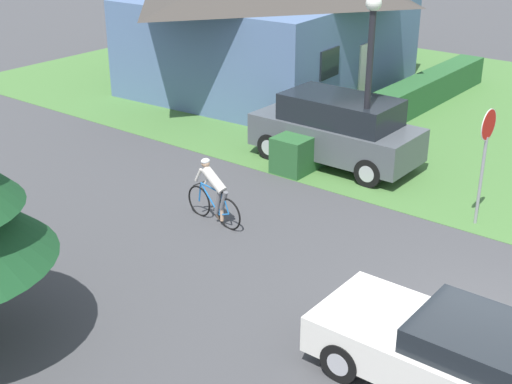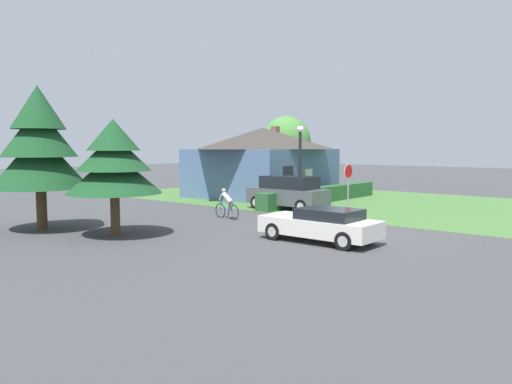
% 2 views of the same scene
% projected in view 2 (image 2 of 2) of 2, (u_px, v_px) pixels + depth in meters
% --- Properties ---
extents(ground_plane, '(140.00, 140.00, 0.00)m').
position_uv_depth(ground_plane, '(340.00, 235.00, 19.61)').
color(ground_plane, '#424244').
extents(grass_verge_right, '(16.00, 36.00, 0.01)m').
position_uv_depth(grass_verge_right, '(378.00, 203.00, 30.92)').
color(grass_verge_right, '#477538').
rests_on(grass_verge_right, ground).
extents(cottage_house, '(10.17, 8.68, 5.00)m').
position_uv_depth(cottage_house, '(262.00, 161.00, 35.33)').
color(cottage_house, slate).
rests_on(cottage_house, ground).
extents(hedge_row, '(12.00, 0.90, 0.97)m').
position_uv_depth(hedge_row, '(322.00, 195.00, 31.18)').
color(hedge_row, '#285B2D').
rests_on(hedge_row, ground).
extents(sedan_left_lane, '(1.83, 4.40, 1.25)m').
position_uv_depth(sedan_left_lane, '(321.00, 225.00, 18.17)').
color(sedan_left_lane, silver).
rests_on(sedan_left_lane, ground).
extents(cyclist, '(0.44, 1.70, 1.47)m').
position_uv_depth(cyclist, '(227.00, 204.00, 24.05)').
color(cyclist, black).
rests_on(cyclist, ground).
extents(parked_suv_right, '(1.93, 4.48, 1.86)m').
position_uv_depth(parked_suv_right, '(288.00, 193.00, 27.49)').
color(parked_suv_right, '#4C5156').
rests_on(parked_suv_right, ground).
extents(stop_sign, '(0.69, 0.07, 2.65)m').
position_uv_depth(stop_sign, '(348.00, 181.00, 23.68)').
color(stop_sign, gray).
rests_on(stop_sign, ground).
extents(street_lamp, '(0.38, 0.38, 4.65)m').
position_uv_depth(street_lamp, '(300.00, 157.00, 26.23)').
color(street_lamp, black).
rests_on(street_lamp, ground).
extents(conifer_tall_near, '(3.66, 3.66, 4.54)m').
position_uv_depth(conifer_tall_near, '(114.00, 162.00, 19.25)').
color(conifer_tall_near, '#4C3823').
rests_on(conifer_tall_near, ground).
extents(conifer_tall_far, '(3.90, 3.90, 5.99)m').
position_uv_depth(conifer_tall_far, '(39.00, 145.00, 20.63)').
color(conifer_tall_far, '#4C3823').
rests_on(conifer_tall_far, ground).
extents(deciduous_tree_right, '(4.07, 4.07, 5.98)m').
position_uv_depth(deciduous_tree_right, '(286.00, 142.00, 41.22)').
color(deciduous_tree_right, '#4C3823').
rests_on(deciduous_tree_right, ground).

